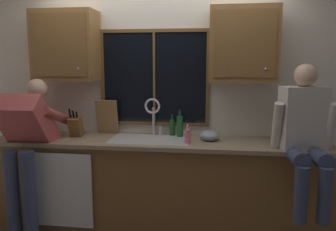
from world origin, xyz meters
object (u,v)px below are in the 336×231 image
object	(u,v)px
person_standing	(27,140)
bottle_tall_clear	(180,126)
cutting_board	(107,117)
knife_block	(76,126)
mixing_bowl	(209,136)
bottle_green_glass	(172,127)
soap_dispenser	(188,136)
person_sitting_on_counter	(305,131)

from	to	relation	value
person_standing	bottle_tall_clear	world-z (taller)	person_standing
cutting_board	bottle_tall_clear	xyz separation A→B (m)	(0.80, -0.04, -0.07)
knife_block	mixing_bowl	distance (m)	1.39
knife_block	bottle_green_glass	bearing A→B (deg)	11.40
cutting_board	soap_dispenser	size ratio (longest dim) A/B	2.04
knife_block	cutting_board	size ratio (longest dim) A/B	0.85
mixing_bowl	soap_dispenser	bearing A→B (deg)	-143.24
soap_dispenser	bottle_tall_clear	size ratio (longest dim) A/B	0.65
person_standing	bottle_green_glass	world-z (taller)	person_standing
mixing_bowl	soap_dispenser	xyz separation A→B (m)	(-0.21, -0.15, 0.02)
person_standing	mixing_bowl	xyz separation A→B (m)	(1.75, 0.35, 0.02)
person_sitting_on_counter	soap_dispenser	size ratio (longest dim) A/B	6.76
bottle_green_glass	soap_dispenser	bearing A→B (deg)	-60.56
soap_dispenser	bottle_green_glass	bearing A→B (deg)	119.44
knife_block	mixing_bowl	xyz separation A→B (m)	(1.39, 0.02, -0.06)
knife_block	mixing_bowl	world-z (taller)	knife_block
knife_block	bottle_green_glass	world-z (taller)	knife_block
bottle_tall_clear	mixing_bowl	bearing A→B (deg)	-21.74
person_sitting_on_counter	mixing_bowl	distance (m)	0.90
person_standing	bottle_tall_clear	size ratio (longest dim) A/B	5.32
person_sitting_on_counter	bottle_green_glass	world-z (taller)	person_sitting_on_counter
soap_dispenser	bottle_green_glass	world-z (taller)	bottle_green_glass
mixing_bowl	cutting_board	bearing A→B (deg)	171.62
cutting_board	person_standing	bearing A→B (deg)	-141.79
mixing_bowl	soap_dispenser	distance (m)	0.26
mixing_bowl	bottle_green_glass	world-z (taller)	bottle_green_glass
person_standing	knife_block	size ratio (longest dim) A/B	4.75
bottle_green_glass	cutting_board	bearing A→B (deg)	-178.39
bottle_tall_clear	person_standing	bearing A→B (deg)	-161.99
person_sitting_on_counter	bottle_tall_clear	xyz separation A→B (m)	(-1.14, 0.44, -0.06)
mixing_bowl	soap_dispenser	size ratio (longest dim) A/B	1.11
person_sitting_on_counter	mixing_bowl	xyz separation A→B (m)	(-0.83, 0.32, -0.14)
person_standing	mixing_bowl	world-z (taller)	person_standing
knife_block	cutting_board	bearing A→B (deg)	32.49
cutting_board	bottle_green_glass	world-z (taller)	cutting_board
mixing_bowl	bottle_tall_clear	bearing A→B (deg)	158.26
soap_dispenser	bottle_green_glass	size ratio (longest dim) A/B	0.83
knife_block	mixing_bowl	bearing A→B (deg)	0.70
person_sitting_on_counter	soap_dispenser	xyz separation A→B (m)	(-1.04, 0.16, -0.11)
knife_block	bottle_green_glass	xyz separation A→B (m)	(0.99, 0.20, -0.02)
mixing_bowl	bottle_green_glass	bearing A→B (deg)	155.28
person_standing	soap_dispenser	world-z (taller)	person_standing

